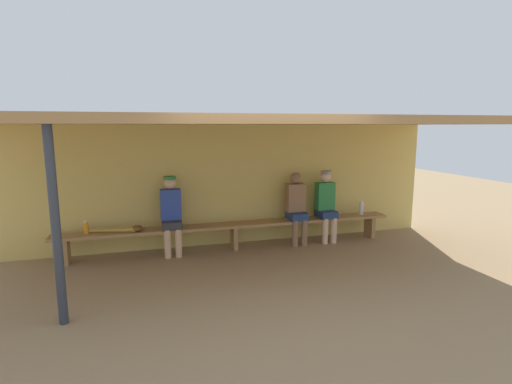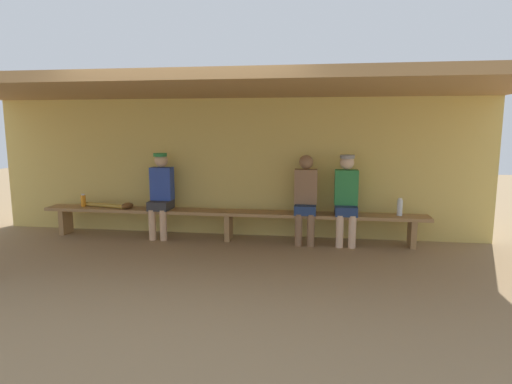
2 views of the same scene
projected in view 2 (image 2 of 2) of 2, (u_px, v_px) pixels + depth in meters
The scene contains 11 objects.
ground_plane at pixel (202, 273), 5.11m from camera, with size 24.00×24.00×0.00m, color #937754.
back_wall at pixel (234, 167), 6.90m from camera, with size 8.00×0.20×2.20m, color #D8BC60.
dugout_roof at pixel (213, 87), 5.45m from camera, with size 8.00×2.80×0.12m, color #9E7547.
bench at pixel (228, 216), 6.56m from camera, with size 6.00×0.36×0.46m.
player_in_red at pixel (346, 195), 6.26m from camera, with size 0.34×0.42×1.34m.
player_leftmost at pixel (306, 196), 6.34m from camera, with size 0.34×0.42×1.34m.
player_with_sunglasses at pixel (161, 191), 6.67m from camera, with size 0.34×0.42×1.34m.
water_bottle_orange at pixel (400, 207), 6.19m from camera, with size 0.08×0.08×0.26m.
water_bottle_blue at pixel (83, 200), 6.92m from camera, with size 0.08×0.08×0.21m.
baseball_glove_tan at pixel (127, 206), 6.76m from camera, with size 0.24×0.17×0.09m, color brown.
baseball_bat at pixel (104, 205), 6.84m from camera, with size 0.07×0.07×0.79m, color #B28C33.
Camera 2 is at (1.36, -4.75, 1.74)m, focal length 29.65 mm.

